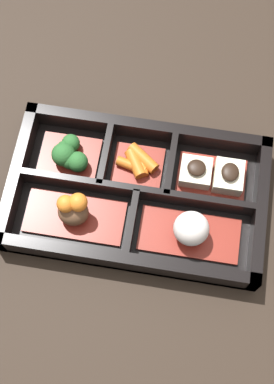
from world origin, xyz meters
The scene contains 8 objects.
ground_plane centered at (0.00, 0.00, 0.00)m, with size 3.00×3.00×0.00m, color black.
bento_base centered at (0.00, 0.00, 0.01)m, with size 0.32×0.19×0.01m.
bento_rim centered at (0.00, 0.00, 0.02)m, with size 0.32×0.19×0.04m.
bowl_rice centered at (-0.07, 0.04, 0.03)m, with size 0.12×0.06×0.05m.
bowl_stew centered at (0.07, 0.04, 0.03)m, with size 0.12×0.06×0.05m.
bowl_tofu centered at (-0.09, -0.04, 0.02)m, with size 0.09×0.06×0.03m.
bowl_carrots centered at (0.01, -0.04, 0.02)m, with size 0.06×0.06×0.02m.
bowl_greens centered at (0.09, -0.04, 0.02)m, with size 0.08×0.06×0.04m.
Camera 1 is at (-0.04, 0.23, 0.65)m, focal length 50.00 mm.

